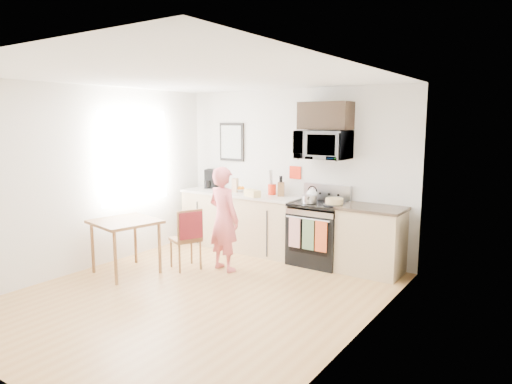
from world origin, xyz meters
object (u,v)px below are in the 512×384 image
Objects in this scene: microwave at (323,145)px; dining_table at (125,226)px; person at (224,219)px; chair at (189,231)px; range at (318,235)px; cake at (334,202)px.

microwave is 0.92× the size of dining_table.
chair is at bearing 50.94° from person.
range is 1.31× the size of chair.
person is at bearing 40.51° from dining_table.
range reaches higher than chair.
range is 0.61m from cake.
person is at bearing 64.91° from chair.
person reaches higher than cake.
microwave is 2.51× the size of cake.
dining_table is 0.87m from chair.
chair is at bearing -135.32° from range.
cake is at bearing 61.62° from chair.
person reaches higher than range.
dining_table is at bearing -141.65° from cake.
microwave is 1.81m from person.
cake is at bearing 38.35° from dining_table.
chair is (0.66, 0.56, -0.09)m from dining_table.
dining_table is 2.94m from cake.
microwave is 3.04m from dining_table.
cake is (2.29, 1.81, 0.31)m from dining_table.
person is (-0.98, -1.02, 0.30)m from range.
microwave is at bearing 70.95° from chair.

